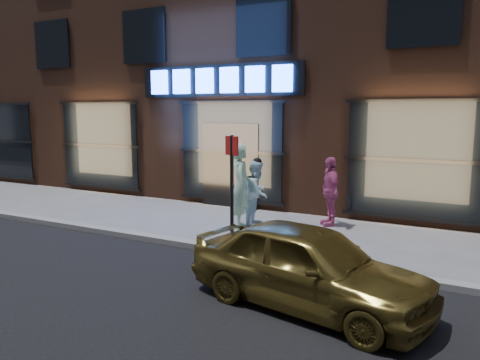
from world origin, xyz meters
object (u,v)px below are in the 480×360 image
object	(u,v)px
man_cap	(257,193)
passerby	(330,191)
man_bowtie	(241,187)
gold_sedan	(308,266)
sign_post	(232,182)

from	to	relation	value
man_cap	passerby	xyz separation A→B (m)	(1.60, 0.75, 0.05)
man_bowtie	gold_sedan	bearing A→B (deg)	-170.15
man_bowtie	passerby	world-z (taller)	man_bowtie
man_bowtie	man_cap	world-z (taller)	man_bowtie
gold_sedan	sign_post	xyz separation A→B (m)	(-2.19, 1.77, 0.79)
man_bowtie	sign_post	distance (m)	1.94
man_bowtie	gold_sedan	distance (m)	4.59
passerby	sign_post	xyz separation A→B (m)	(-1.04, -3.03, 0.56)
gold_sedan	sign_post	world-z (taller)	sign_post
man_bowtie	man_cap	distance (m)	0.59
passerby	sign_post	distance (m)	3.25
man_bowtie	passerby	size ratio (longest dim) A/B	1.20
passerby	man_bowtie	bearing A→B (deg)	-88.51
man_bowtie	gold_sedan	world-z (taller)	man_bowtie
man_cap	gold_sedan	bearing A→B (deg)	-152.21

